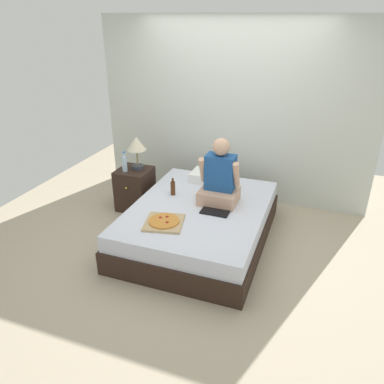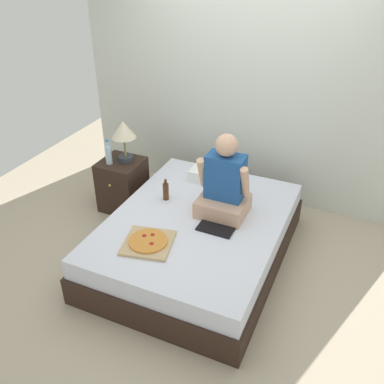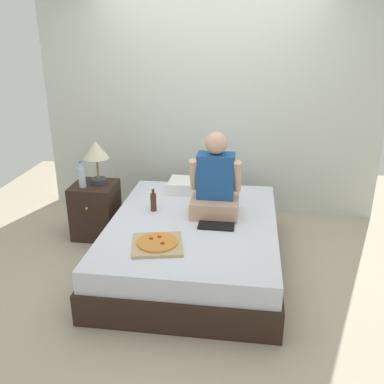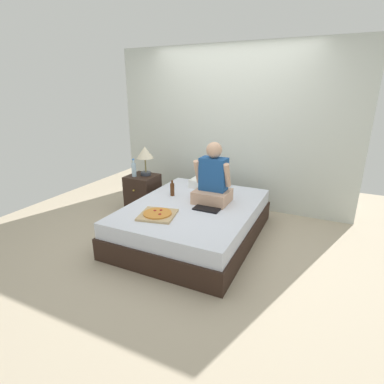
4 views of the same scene
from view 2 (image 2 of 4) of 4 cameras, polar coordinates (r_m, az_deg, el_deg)
name	(u,v)px [view 2 (image 2 of 4)]	position (r m, az deg, el deg)	size (l,w,h in m)	color
ground_plane	(197,257)	(4.20, 0.64, -8.63)	(5.87, 5.87, 0.00)	tan
wall_back	(249,90)	(4.74, 7.63, 13.35)	(3.87, 0.12, 2.50)	silver
bed	(197,238)	(4.06, 0.66, -6.20)	(1.55, 2.04, 0.46)	black
nightstand_left	(123,184)	(4.82, -9.22, 0.99)	(0.44, 0.47, 0.58)	black
lamp_on_left_nightstand	(124,132)	(4.56, -9.11, 7.86)	(0.26, 0.26, 0.45)	#333842
water_bottle	(108,154)	(4.61, -11.08, 4.97)	(0.07, 0.07, 0.28)	silver
pillow	(217,175)	(4.50, 3.32, 2.34)	(0.52, 0.34, 0.12)	white
person_seated	(224,185)	(3.86, 4.33, 0.88)	(0.47, 0.40, 0.78)	tan
laptop	(220,222)	(3.84, 3.70, -4.03)	(0.32, 0.42, 0.07)	black
pizza_box	(148,242)	(3.62, -5.86, -6.69)	(0.48, 0.48, 0.04)	tan
beer_bottle_on_bed	(166,191)	(4.15, -3.51, 0.13)	(0.06, 0.06, 0.22)	#4C2811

